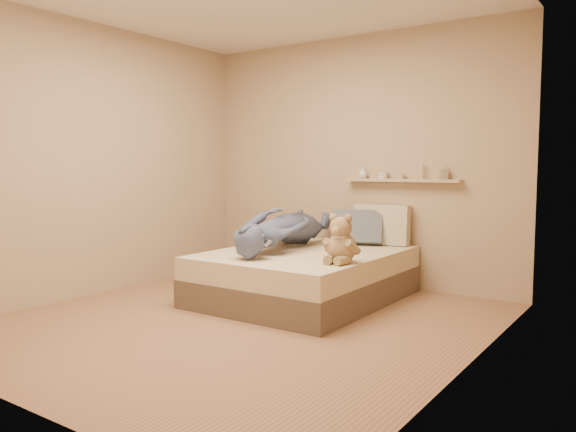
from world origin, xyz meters
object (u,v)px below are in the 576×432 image
Objects in this scene: person at (281,228)px; wall_shelf at (401,180)px; dark_plush at (286,231)px; bed at (305,275)px; game_console at (264,243)px; teddy_bear at (341,243)px; pillow_cream at (382,225)px; pillow_grey at (358,228)px.

wall_shelf is (0.84, 0.88, 0.45)m from person.
person is (0.26, -0.45, 0.09)m from dark_plush.
dark_plush reaches higher than bed.
teddy_bear reaches higher than game_console.
wall_shelf reaches higher than person.
pillow_cream reaches higher than game_console.
game_console is 0.43× the size of teddy_bear.
pillow_cream is 0.33× the size of person.
person is (-0.29, 0.03, 0.42)m from bed.
dark_plush is at bearing -71.21° from person.
wall_shelf is (1.10, 0.43, 0.54)m from dark_plush.
dark_plush is (-0.51, 1.06, -0.03)m from game_console.
teddy_bear is at bearing -88.60° from wall_shelf.
teddy_bear is 1.36m from wall_shelf.
person is (-0.68, -0.80, -0.00)m from pillow_cream.
bed is at bearing -114.92° from pillow_cream.
dark_plush is 0.52× the size of pillow_grey.
bed is at bearing -40.78° from dark_plush.
pillow_cream is 0.49m from wall_shelf.
pillow_grey is at bearing 110.75° from teddy_bear.
game_console is at bearing 100.90° from person.
teddy_bear is (0.62, 0.22, 0.02)m from game_console.
bed is at bearing -104.88° from pillow_grey.
person is at bearing -133.53° from wall_shelf.
teddy_bear reaches higher than dark_plush.
pillow_grey is at bearing 75.12° from bed.
bed is 0.51m from person.
wall_shelf is at bearing 25.67° from pillow_cream.
wall_shelf is at bearing 30.85° from pillow_grey.
bed is 7.36× the size of dark_plush.
bed is at bearing 86.11° from game_console.
game_console is 0.66m from teddy_bear.
wall_shelf is at bearing 68.42° from game_console.
wall_shelf is at bearing -145.03° from person.
pillow_cream is at bearing -154.33° from wall_shelf.
teddy_bear is 0.34× the size of wall_shelf.
pillow_grey is 0.42× the size of wall_shelf.
pillow_cream is at bearing 34.68° from pillow_grey.
person reaches higher than game_console.
pillow_grey is at bearing -149.15° from wall_shelf.
dark_plush is 1.01m from pillow_cream.
dark_plush is 0.53m from person.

